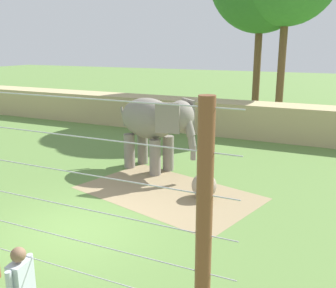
% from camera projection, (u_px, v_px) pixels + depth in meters
% --- Properties ---
extents(ground_plane, '(120.00, 120.00, 0.00)m').
position_uv_depth(ground_plane, '(73.00, 231.00, 9.62)').
color(ground_plane, '#5B7F3D').
extents(dirt_patch, '(6.06, 4.59, 0.01)m').
position_uv_depth(dirt_patch, '(168.00, 193.00, 12.08)').
color(dirt_patch, '#937F5B').
rests_on(dirt_patch, ground).
extents(embankment_wall, '(36.00, 1.80, 1.66)m').
position_uv_depth(embankment_wall, '(222.00, 117.00, 19.97)').
color(embankment_wall, tan).
rests_on(embankment_wall, ground).
extents(elephant, '(3.51, 1.95, 2.67)m').
position_uv_depth(elephant, '(154.00, 123.00, 13.84)').
color(elephant, gray).
rests_on(elephant, ground).
extents(enrichment_ball, '(0.75, 0.75, 0.75)m').
position_uv_depth(enrichment_ball, '(204.00, 186.00, 11.64)').
color(enrichment_ball, gray).
rests_on(enrichment_ball, ground).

